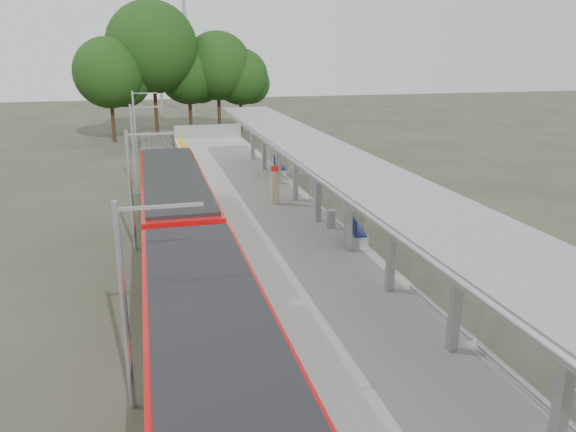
% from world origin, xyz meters
% --- Properties ---
extents(trackbed, '(3.00, 70.00, 0.24)m').
position_xyz_m(trackbed, '(-4.50, 20.00, 0.12)').
color(trackbed, '#59544C').
rests_on(trackbed, ground).
extents(platform, '(6.00, 50.00, 1.00)m').
position_xyz_m(platform, '(0.00, 20.00, 0.50)').
color(platform, gray).
rests_on(platform, ground).
extents(tactile_strip, '(0.60, 50.00, 0.02)m').
position_xyz_m(tactile_strip, '(-2.55, 20.00, 1.01)').
color(tactile_strip, gold).
rests_on(tactile_strip, platform).
extents(end_fence, '(6.00, 0.10, 1.20)m').
position_xyz_m(end_fence, '(0.00, 44.95, 1.60)').
color(end_fence, '#9EA0A5').
rests_on(end_fence, platform).
extents(train, '(2.74, 27.60, 3.62)m').
position_xyz_m(train, '(-4.50, 10.96, 2.05)').
color(train, black).
rests_on(train, ground).
extents(canopy, '(3.27, 38.00, 3.66)m').
position_xyz_m(canopy, '(1.61, 16.19, 4.20)').
color(canopy, '#9EA0A5').
rests_on(canopy, platform).
extents(tree_cluster, '(19.47, 10.52, 13.37)m').
position_xyz_m(tree_cluster, '(-2.11, 53.70, 7.44)').
color(tree_cluster, '#382316').
rests_on(tree_cluster, ground).
extents(catenary_masts, '(2.08, 48.16, 5.40)m').
position_xyz_m(catenary_masts, '(-6.22, 19.00, 2.91)').
color(catenary_masts, '#9EA0A5').
rests_on(catenary_masts, ground).
extents(bench_mid, '(0.80, 1.76, 1.16)m').
position_xyz_m(bench_mid, '(2.60, 14.83, 1.61)').
color(bench_mid, '#0F194E').
rests_on(bench_mid, platform).
extents(bench_far, '(0.51, 1.65, 1.12)m').
position_xyz_m(bench_far, '(2.60, 28.33, 1.59)').
color(bench_far, '#0F194E').
rests_on(bench_far, platform).
extents(info_pillar_far, '(0.45, 0.45, 1.98)m').
position_xyz_m(info_pillar_far, '(0.78, 21.60, 1.86)').
color(info_pillar_far, '#C6B990').
rests_on(info_pillar_far, platform).
extents(litter_bin, '(0.53, 0.53, 0.83)m').
position_xyz_m(litter_bin, '(2.28, 16.91, 1.42)').
color(litter_bin, '#9EA0A5').
rests_on(litter_bin, platform).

